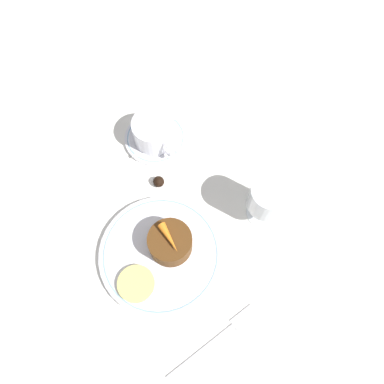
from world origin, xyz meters
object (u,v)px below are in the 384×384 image
coffee_cup (154,131)px  fork (223,335)px  dinner_plate (161,254)px  dessert_cake (170,243)px  wine_glass (268,198)px

coffee_cup → fork: 0.42m
dinner_plate → dessert_cake: dessert_cake is taller
coffee_cup → fork: coffee_cup is taller
wine_glass → fork: (0.15, -0.20, -0.07)m
wine_glass → fork: wine_glass is taller
dinner_plate → wine_glass: wine_glass is taller
coffee_cup → wine_glass: (0.26, 0.09, 0.04)m
dessert_cake → fork: bearing=-1.9°
fork → dessert_cake: 0.19m
fork → dessert_cake: (-0.18, 0.01, 0.03)m
dinner_plate → coffee_cup: 0.26m
dinner_plate → fork: 0.18m
coffee_cup → dessert_cake: bearing=-23.5°
dinner_plate → fork: (0.18, 0.02, -0.01)m
fork → dessert_cake: dessert_cake is taller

